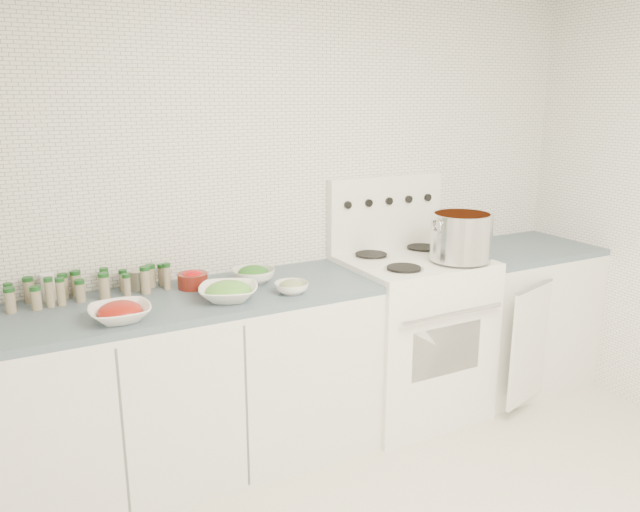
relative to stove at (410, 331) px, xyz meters
The scene contains 13 objects.
room_walls 1.66m from the stove, 112.04° to the right, with size 3.54×3.04×2.52m.
counter_left 1.31m from the stove, behind, with size 1.85×0.62×0.90m.
stove is the anchor object (origin of this frame).
counter_right 0.82m from the stove, ahead, with size 0.89×0.75×0.90m.
stock_pot 0.64m from the stove, 44.84° to the right, with size 0.35×0.33×0.25m.
bowl_tomato 1.69m from the stove, behind, with size 0.27×0.27×0.09m.
bowl_snowpea 1.22m from the stove, behind, with size 0.36×0.36×0.09m.
bowl_broccoli 1.03m from the stove, behind, with size 0.27×0.27×0.09m.
bowl_zucchini 0.95m from the stove, 168.91° to the right, with size 0.21×0.21×0.07m.
bowl_pepper 1.31m from the stove, behind, with size 0.15×0.15×0.09m.
salt_canister 1.94m from the stove, behind, with size 0.06×0.06×0.13m, color white.
tin_can 1.55m from the stove, behind, with size 0.07×0.07×0.10m, color #A69F8D.
spice_cluster 1.79m from the stove, behind, with size 0.81×0.16×0.14m.
Camera 1 is at (-1.56, -1.56, 1.83)m, focal length 35.00 mm.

